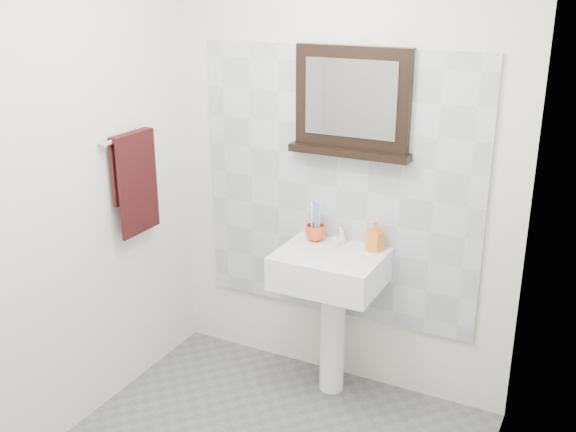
% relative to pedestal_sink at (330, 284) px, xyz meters
% --- Properties ---
extents(back_wall, '(2.00, 0.01, 2.50)m').
position_rel_pedestal_sink_xyz_m(back_wall, '(-0.06, 0.23, 0.57)').
color(back_wall, silver).
rests_on(back_wall, ground).
extents(front_wall, '(2.00, 0.01, 2.50)m').
position_rel_pedestal_sink_xyz_m(front_wall, '(-0.06, -1.97, 0.57)').
color(front_wall, silver).
rests_on(front_wall, ground).
extents(left_wall, '(0.01, 2.20, 2.50)m').
position_rel_pedestal_sink_xyz_m(left_wall, '(-1.06, -0.87, 0.57)').
color(left_wall, silver).
rests_on(left_wall, ground).
extents(right_wall, '(0.01, 2.20, 2.50)m').
position_rel_pedestal_sink_xyz_m(right_wall, '(0.94, -0.87, 0.57)').
color(right_wall, silver).
rests_on(right_wall, ground).
extents(splashback, '(1.60, 0.02, 1.50)m').
position_rel_pedestal_sink_xyz_m(splashback, '(-0.06, 0.21, 0.47)').
color(splashback, '#ADB6BB').
rests_on(splashback, back_wall).
extents(pedestal_sink, '(0.55, 0.44, 0.96)m').
position_rel_pedestal_sink_xyz_m(pedestal_sink, '(0.00, 0.00, 0.00)').
color(pedestal_sink, white).
rests_on(pedestal_sink, ground).
extents(toothbrush_cup, '(0.13, 0.13, 0.09)m').
position_rel_pedestal_sink_xyz_m(toothbrush_cup, '(-0.15, 0.12, 0.23)').
color(toothbrush_cup, '#E84A1B').
rests_on(toothbrush_cup, pedestal_sink).
extents(toothbrushes, '(0.05, 0.04, 0.21)m').
position_rel_pedestal_sink_xyz_m(toothbrushes, '(-0.14, 0.12, 0.31)').
color(toothbrushes, white).
rests_on(toothbrushes, toothbrush_cup).
extents(soap_dispenser, '(0.09, 0.09, 0.17)m').
position_rel_pedestal_sink_xyz_m(soap_dispenser, '(0.20, 0.13, 0.27)').
color(soap_dispenser, '#E74C1B').
rests_on(soap_dispenser, pedestal_sink).
extents(framed_mirror, '(0.66, 0.11, 0.56)m').
position_rel_pedestal_sink_xyz_m(framed_mirror, '(0.02, 0.19, 0.94)').
color(framed_mirror, black).
rests_on(framed_mirror, back_wall).
extents(towel_bar, '(0.07, 0.40, 0.03)m').
position_rel_pedestal_sink_xyz_m(towel_bar, '(-1.01, -0.33, 0.77)').
color(towel_bar, silver).
rests_on(towel_bar, left_wall).
extents(hand_towel, '(0.06, 0.30, 0.55)m').
position_rel_pedestal_sink_xyz_m(hand_towel, '(-1.00, -0.33, 0.56)').
color(hand_towel, black).
rests_on(hand_towel, towel_bar).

